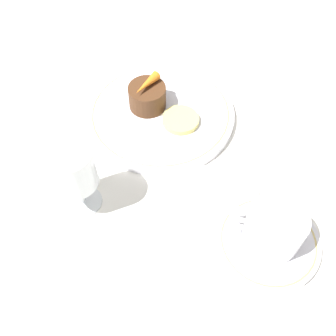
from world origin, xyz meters
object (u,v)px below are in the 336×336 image
(dinner_plate, at_px, (161,113))
(coffee_cup, at_px, (274,228))
(dessert_cake, at_px, (147,97))
(fork, at_px, (259,150))
(wine_glass, at_px, (73,171))

(dinner_plate, xyz_separation_m, coffee_cup, (-0.25, 0.17, 0.04))
(dessert_cake, bearing_deg, fork, 177.51)
(dinner_plate, xyz_separation_m, wine_glass, (0.04, 0.21, 0.08))
(coffee_cup, bearing_deg, wine_glass, 9.91)
(dinner_plate, distance_m, fork, 0.19)
(dessert_cake, bearing_deg, coffee_cup, 148.30)
(fork, bearing_deg, coffee_cup, 109.98)
(dessert_cake, bearing_deg, wine_glass, 87.46)
(fork, bearing_deg, wine_glass, 42.86)
(dinner_plate, xyz_separation_m, fork, (-0.19, 0.01, -0.01))
(dinner_plate, relative_size, coffee_cup, 2.46)
(dinner_plate, relative_size, wine_glass, 2.10)
(coffee_cup, relative_size, fork, 0.59)
(wine_glass, bearing_deg, dinner_plate, -99.90)
(wine_glass, relative_size, dessert_cake, 1.89)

